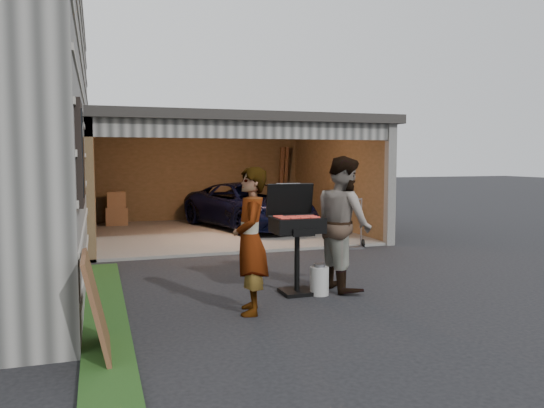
{
  "coord_description": "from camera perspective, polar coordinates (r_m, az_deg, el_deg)",
  "views": [
    {
      "loc": [
        -2.31,
        -6.81,
        1.96
      ],
      "look_at": [
        0.59,
        1.94,
        1.15
      ],
      "focal_mm": 35.0,
      "sensor_mm": 36.0,
      "label": 1
    }
  ],
  "objects": [
    {
      "name": "bbq_grill",
      "position": [
        7.61,
        2.62,
        -2.67
      ],
      "size": [
        0.71,
        0.62,
        1.58
      ],
      "color": "black",
      "rests_on": "ground"
    },
    {
      "name": "propane_tank",
      "position": [
        7.67,
        5.12,
        -8.23
      ],
      "size": [
        0.35,
        0.35,
        0.4
      ],
      "primitive_type": "cylinder",
      "rotation": [
        0.0,
        0.0,
        0.37
      ],
      "color": "beige",
      "rests_on": "ground"
    },
    {
      "name": "man",
      "position": [
        7.93,
        7.7,
        -2.03
      ],
      "size": [
        0.77,
        0.98,
        1.98
      ],
      "primitive_type": "imported",
      "rotation": [
        0.0,
        0.0,
        1.59
      ],
      "color": "#4E281E",
      "rests_on": "ground"
    },
    {
      "name": "ground",
      "position": [
        7.45,
        0.38,
        -10.23
      ],
      "size": [
        80.0,
        80.0,
        0.0
      ],
      "primitive_type": "plane",
      "color": "black",
      "rests_on": "ground"
    },
    {
      "name": "woman",
      "position": [
        6.64,
        -2.32,
        -3.97
      ],
      "size": [
        0.58,
        0.75,
        1.84
      ],
      "primitive_type": "imported",
      "rotation": [
        0.0,
        0.0,
        -1.8
      ],
      "color": "#B0BEDD",
      "rests_on": "ground"
    },
    {
      "name": "garage",
      "position": [
        13.94,
        -5.64,
        4.62
      ],
      "size": [
        6.8,
        6.3,
        2.9
      ],
      "color": "#605E59",
      "rests_on": "ground"
    },
    {
      "name": "minivan",
      "position": [
        14.31,
        -2.53,
        -0.4
      ],
      "size": [
        3.16,
        4.79,
        1.22
      ],
      "primitive_type": "imported",
      "rotation": [
        0.0,
        0.0,
        0.28
      ],
      "color": "black",
      "rests_on": "ground"
    },
    {
      "name": "plywood_panel",
      "position": [
        5.5,
        -18.32,
        -10.48
      ],
      "size": [
        0.26,
        0.93,
        1.03
      ],
      "primitive_type": "cube",
      "rotation": [
        0.0,
        -0.21,
        0.0
      ],
      "color": "#4F381B",
      "rests_on": "ground"
    },
    {
      "name": "groundcover_strip",
      "position": [
        6.12,
        -17.33,
        -13.58
      ],
      "size": [
        0.5,
        8.0,
        0.06
      ],
      "primitive_type": "cube",
      "color": "#193814",
      "rests_on": "ground"
    },
    {
      "name": "hand_truck",
      "position": [
        11.67,
        8.87,
        -3.67
      ],
      "size": [
        0.48,
        0.42,
        1.09
      ],
      "rotation": [
        0.0,
        0.0,
        -0.28
      ],
      "color": "slate",
      "rests_on": "ground"
    }
  ]
}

